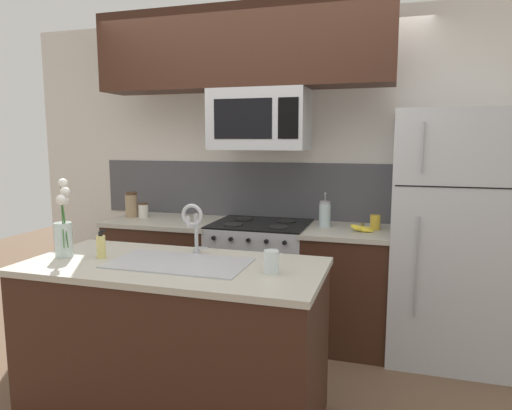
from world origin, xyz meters
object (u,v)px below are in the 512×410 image
Objects in this scene: coffee_tin at (375,222)px; dish_soap_bottle at (101,246)px; drinking_glass at (271,262)px; storage_jar_medium at (143,210)px; sink_faucet at (193,222)px; refrigerator at (454,237)px; microwave at (260,120)px; stove_range at (260,279)px; storage_jar_tall at (131,205)px; flower_vase at (64,231)px; french_press at (325,214)px; banana_bunch at (362,229)px.

coffee_tin is 1.97m from dish_soap_bottle.
drinking_glass is at bearing -109.26° from coffee_tin.
sink_faucet is (0.97, -1.08, 0.14)m from storage_jar_medium.
coffee_tin is at bearing 70.74° from drinking_glass.
refrigerator reaches higher than storage_jar_medium.
microwave is at bearing 64.92° from dish_soap_bottle.
stove_range is 1.43m from drinking_glass.
sink_faucet is 1.85× the size of dish_soap_bottle.
dish_soap_bottle is at bearing 179.68° from drinking_glass.
storage_jar_tall reaches higher than drinking_glass.
drinking_glass is at bearing -22.80° from sink_faucet.
dish_soap_bottle is at bearing -155.56° from sink_faucet.
microwave is 1.21m from sink_faucet.
stove_range is 3.04× the size of sink_faucet.
flower_vase is at bearing -121.99° from microwave.
french_press reaches higher than coffee_tin.
storage_jar_tall is at bearing -178.76° from french_press.
stove_range is 0.52× the size of refrigerator.
sink_faucet is (-0.61, -1.11, 0.10)m from french_press.
refrigerator is at bearing 51.88° from drinking_glass.
microwave is (0.00, -0.02, 1.27)m from stove_range.
refrigerator is at bearing 7.27° from banana_bunch.
storage_jar_medium is 0.41× the size of sink_faucet.
storage_jar_medium is 1.39m from dish_soap_bottle.
drinking_glass is at bearing -0.32° from dish_soap_bottle.
stove_range is 4.26× the size of storage_jar_tall.
sink_faucet is (-0.11, -1.03, -0.63)m from microwave.
french_press is 1.33m from drinking_glass.
microwave reaches higher than flower_vase.
banana_bunch is at bearing 37.82° from flower_vase.
dish_soap_bottle is at bearing -138.15° from coffee_tin.
storage_jar_medium is at bearing 177.11° from banana_bunch.
refrigerator is at bearing -2.46° from french_press.
storage_jar_medium is 1.96m from coffee_tin.
drinking_glass is at bearing 1.48° from flower_vase.
microwave is 1.53m from drinking_glass.
storage_jar_medium is at bearing 179.71° from refrigerator.
stove_range is 1.50m from refrigerator.
drinking_glass is (-0.37, -1.21, 0.04)m from banana_bunch.
refrigerator is at bearing -0.29° from storage_jar_medium.
flower_vase reaches higher than sink_faucet.
refrigerator reaches higher than drinking_glass.
coffee_tin reaches higher than banana_bunch.
sink_faucet reaches higher than stove_range.
stove_range is 0.75m from french_press.
storage_jar_tall is at bearing 177.84° from microwave.
microwave is 5.94× the size of storage_jar_medium.
flower_vase reaches higher than coffee_tin.
refrigerator is at bearing 30.59° from flower_vase.
storage_jar_medium is 1.07× the size of drinking_glass.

